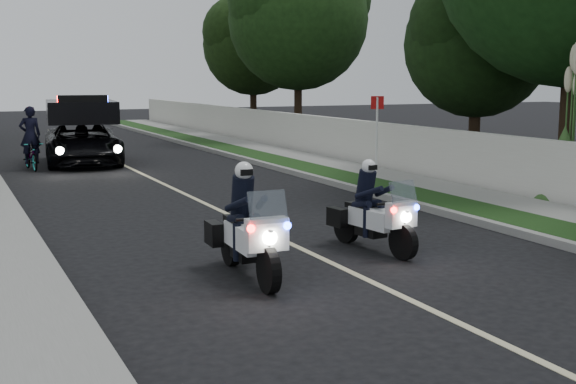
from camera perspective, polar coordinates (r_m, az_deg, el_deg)
name	(u,v)px	position (r m, az deg, el deg)	size (l,w,h in m)	color
ground	(392,292)	(10.46, 7.91, -7.52)	(120.00, 120.00, 0.00)	black
curb_right	(321,180)	(20.96, 2.56, 0.95)	(0.20, 60.00, 0.15)	gray
grass_verge	(343,178)	(21.29, 4.23, 1.06)	(1.20, 60.00, 0.16)	#193814
sidewalk_right	(383,176)	(21.95, 7.20, 1.25)	(1.40, 60.00, 0.16)	gray
property_wall	(412,151)	(22.41, 9.40, 3.08)	(0.22, 60.00, 1.50)	beige
curb_left	(10,200)	(18.69, -20.36, -0.55)	(0.20, 60.00, 0.15)	gray
lane_marking	(180,191)	(19.44, -8.23, 0.04)	(0.12, 50.00, 0.01)	#BFB78C
police_moto_left	(248,278)	(11.08, -3.05, -6.52)	(0.70, 2.01, 1.71)	white
police_moto_right	(372,251)	(12.83, 6.41, -4.44)	(0.64, 1.83, 1.55)	silver
police_suv	(84,164)	(26.30, -15.26, 2.07)	(2.38, 5.14, 2.50)	black
bicycle	(32,170)	(25.10, -18.87, 1.60)	(0.58, 1.66, 0.87)	black
cyclist	(32,170)	(25.10, -18.87, 1.60)	(0.65, 0.43, 1.81)	black
sign_post	(376,178)	(22.07, 6.70, 1.09)	(0.38, 0.38, 2.45)	red
pampas_far	(561,203)	(18.67, 20.04, -0.77)	(1.41, 1.41, 4.04)	#BBB290
tree_right_b	(562,185)	(21.80, 20.11, 0.52)	(7.27, 7.27, 12.12)	#194216
tree_right_c	(473,169)	(24.67, 13.85, 1.70)	(4.56, 4.56, 7.60)	black
tree_right_d	(298,140)	(34.92, 0.76, 3.95)	(6.37, 6.37, 10.61)	#1C3D14
tree_right_e	(254,131)	(40.96, -2.63, 4.65)	(5.35, 5.35, 8.91)	#19320F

